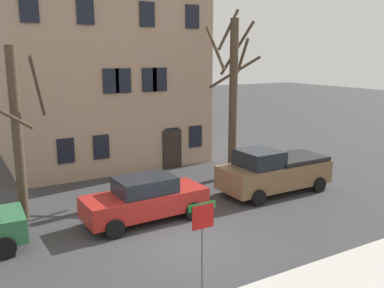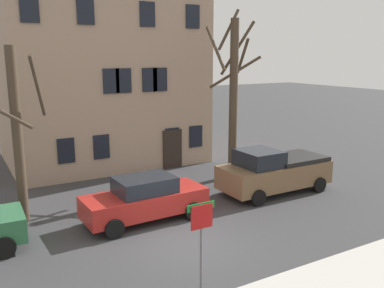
{
  "view_description": "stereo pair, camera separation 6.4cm",
  "coord_description": "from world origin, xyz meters",
  "px_view_note": "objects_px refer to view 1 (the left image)",
  "views": [
    {
      "loc": [
        -6.25,
        -11.01,
        6.04
      ],
      "look_at": [
        2.61,
        4.21,
        2.29
      ],
      "focal_mm": 39.17,
      "sensor_mm": 36.0,
      "label": 1
    },
    {
      "loc": [
        -6.19,
        -11.04,
        6.04
      ],
      "look_at": [
        2.61,
        4.21,
        2.29
      ],
      "focal_mm": 39.17,
      "sensor_mm": 36.0,
      "label": 2
    }
  ],
  "objects_px": {
    "tree_bare_far": "(233,92)",
    "car_red_sedan": "(145,199)",
    "tree_bare_mid": "(15,129)",
    "street_sign_pole": "(203,232)",
    "building_main": "(98,61)",
    "pickup_truck_brown": "(274,171)"
  },
  "relations": [
    {
      "from": "tree_bare_mid",
      "to": "tree_bare_far",
      "type": "xyz_separation_m",
      "value": [
        10.14,
        1.06,
        0.77
      ]
    },
    {
      "from": "street_sign_pole",
      "to": "pickup_truck_brown",
      "type": "bearing_deg",
      "value": 37.87
    },
    {
      "from": "pickup_truck_brown",
      "to": "tree_bare_far",
      "type": "bearing_deg",
      "value": 92.48
    },
    {
      "from": "pickup_truck_brown",
      "to": "tree_bare_mid",
      "type": "bearing_deg",
      "value": 169.07
    },
    {
      "from": "tree_bare_far",
      "to": "car_red_sedan",
      "type": "xyz_separation_m",
      "value": [
        -6.17,
        -3.2,
        -3.42
      ]
    },
    {
      "from": "tree_bare_mid",
      "to": "car_red_sedan",
      "type": "relative_size",
      "value": 1.48
    },
    {
      "from": "building_main",
      "to": "pickup_truck_brown",
      "type": "xyz_separation_m",
      "value": [
        4.6,
        -10.03,
        -4.72
      ]
    },
    {
      "from": "tree_bare_far",
      "to": "pickup_truck_brown",
      "type": "distance_m",
      "value": 4.48
    },
    {
      "from": "car_red_sedan",
      "to": "street_sign_pole",
      "type": "distance_m",
      "value": 5.55
    },
    {
      "from": "tree_bare_far",
      "to": "car_red_sedan",
      "type": "relative_size",
      "value": 1.77
    },
    {
      "from": "tree_bare_mid",
      "to": "car_red_sedan",
      "type": "height_order",
      "value": "tree_bare_mid"
    },
    {
      "from": "building_main",
      "to": "pickup_truck_brown",
      "type": "height_order",
      "value": "building_main"
    },
    {
      "from": "tree_bare_far",
      "to": "street_sign_pole",
      "type": "bearing_deg",
      "value": -129.2
    },
    {
      "from": "building_main",
      "to": "pickup_truck_brown",
      "type": "relative_size",
      "value": 2.2
    },
    {
      "from": "car_red_sedan",
      "to": "street_sign_pole",
      "type": "bearing_deg",
      "value": -98.96
    },
    {
      "from": "pickup_truck_brown",
      "to": "street_sign_pole",
      "type": "distance_m",
      "value": 9.1
    },
    {
      "from": "car_red_sedan",
      "to": "pickup_truck_brown",
      "type": "bearing_deg",
      "value": 1.43
    },
    {
      "from": "tree_bare_mid",
      "to": "tree_bare_far",
      "type": "relative_size",
      "value": 0.83
    },
    {
      "from": "building_main",
      "to": "street_sign_pole",
      "type": "height_order",
      "value": "building_main"
    },
    {
      "from": "building_main",
      "to": "tree_bare_far",
      "type": "xyz_separation_m",
      "value": [
        4.47,
        -6.98,
        -1.44
      ]
    },
    {
      "from": "tree_bare_mid",
      "to": "street_sign_pole",
      "type": "height_order",
      "value": "tree_bare_mid"
    },
    {
      "from": "building_main",
      "to": "tree_bare_mid",
      "type": "distance_m",
      "value": 10.09
    }
  ]
}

